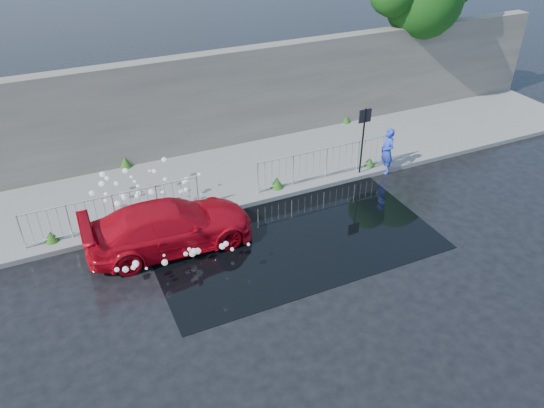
% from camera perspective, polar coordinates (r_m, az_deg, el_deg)
% --- Properties ---
extents(ground, '(90.00, 90.00, 0.00)m').
position_cam_1_polar(ground, '(14.54, 1.96, -5.99)').
color(ground, black).
rests_on(ground, ground).
extents(pavement, '(30.00, 4.00, 0.15)m').
position_cam_1_polar(pavement, '(18.33, -5.02, 3.12)').
color(pavement, slate).
rests_on(pavement, ground).
extents(curb, '(30.00, 0.25, 0.16)m').
position_cam_1_polar(curb, '(16.72, -2.61, 0.07)').
color(curb, slate).
rests_on(curb, ground).
extents(retaining_wall, '(30.00, 0.60, 3.50)m').
position_cam_1_polar(retaining_wall, '(19.43, -7.60, 10.72)').
color(retaining_wall, '#5C554E').
rests_on(retaining_wall, pavement).
extents(puddle, '(8.00, 5.00, 0.01)m').
position_cam_1_polar(puddle, '(15.43, 1.97, -3.38)').
color(puddle, black).
rests_on(puddle, ground).
extents(sign_post, '(0.45, 0.06, 2.50)m').
position_cam_1_polar(sign_post, '(17.79, 9.82, 7.77)').
color(sign_post, black).
rests_on(sign_post, ground).
extents(railing_left, '(5.05, 0.05, 1.10)m').
position_cam_1_polar(railing_left, '(15.87, -16.63, -0.59)').
color(railing_left, silver).
rests_on(railing_left, pavement).
extents(railing_right, '(5.05, 0.05, 1.10)m').
position_cam_1_polar(railing_right, '(17.82, 5.86, 4.58)').
color(railing_right, silver).
rests_on(railing_right, pavement).
extents(weeds, '(12.17, 3.93, 0.38)m').
position_cam_1_polar(weeds, '(17.76, -5.17, 2.98)').
color(weeds, '#1D4B14').
rests_on(weeds, pavement).
extents(water_spray, '(3.50, 5.39, 0.98)m').
position_cam_1_polar(water_spray, '(15.72, -12.98, -0.48)').
color(water_spray, white).
rests_on(water_spray, ground).
extents(red_car, '(4.68, 1.99, 1.35)m').
position_cam_1_polar(red_car, '(14.91, -10.93, -2.35)').
color(red_car, '#B50715').
rests_on(red_car, ground).
extents(person, '(0.43, 0.62, 1.63)m').
position_cam_1_polar(person, '(18.66, 12.30, 5.59)').
color(person, blue).
rests_on(person, ground).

